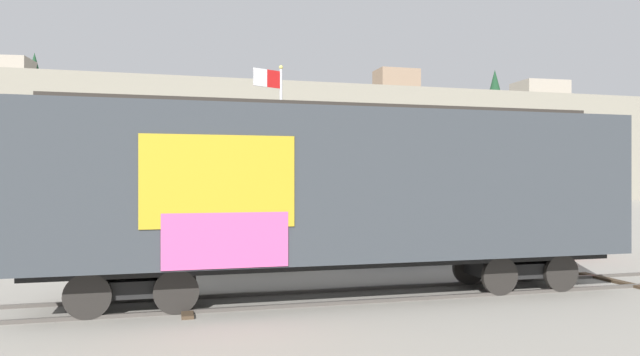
% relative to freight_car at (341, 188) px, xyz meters
% --- Properties ---
extents(ground_plane, '(260.00, 260.00, 0.00)m').
position_rel_freight_car_xyz_m(ground_plane, '(1.31, 0.00, -2.56)').
color(ground_plane, gray).
extents(track, '(60.01, 2.81, 0.08)m').
position_rel_freight_car_xyz_m(track, '(2.54, -0.02, -2.52)').
color(track, '#4C4742').
rests_on(track, ground_plane).
extents(freight_car, '(13.76, 2.98, 4.55)m').
position_rel_freight_car_xyz_m(freight_car, '(0.00, 0.00, 0.00)').
color(freight_car, '#33383D').
rests_on(freight_car, ground_plane).
extents(flagpole, '(1.37, 0.67, 7.64)m').
position_rel_freight_car_xyz_m(flagpole, '(0.62, 11.23, 2.30)').
color(flagpole, silver).
rests_on(flagpole, ground_plane).
extents(hillside, '(145.27, 32.97, 18.11)m').
position_rel_freight_car_xyz_m(hillside, '(1.34, 63.00, 4.06)').
color(hillside, gray).
rests_on(hillside, ground_plane).
extents(parked_car_tan, '(4.19, 2.11, 1.72)m').
position_rel_freight_car_xyz_m(parked_car_tan, '(-1.86, 5.35, -1.72)').
color(parked_car_tan, '#9E8966').
rests_on(parked_car_tan, ground_plane).
extents(parked_car_blue, '(4.92, 2.38, 1.52)m').
position_rel_freight_car_xyz_m(parked_car_blue, '(3.07, 5.14, -1.78)').
color(parked_car_blue, navy).
rests_on(parked_car_blue, ground_plane).
extents(parked_car_red, '(4.34, 2.18, 1.64)m').
position_rel_freight_car_xyz_m(parked_car_red, '(8.67, 4.83, -1.75)').
color(parked_car_red, '#B21E1E').
rests_on(parked_car_red, ground_plane).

